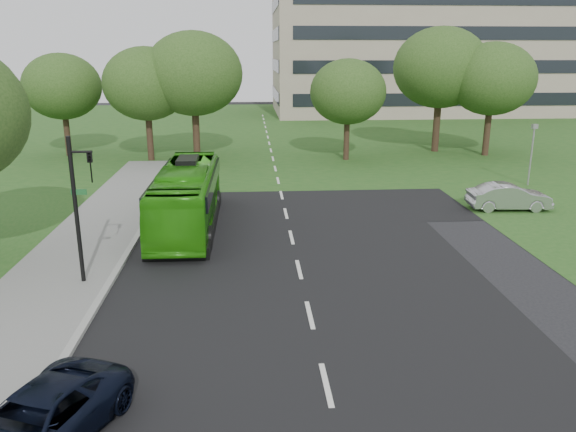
% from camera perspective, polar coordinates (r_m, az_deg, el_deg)
% --- Properties ---
extents(ground, '(160.00, 160.00, 0.00)m').
position_cam_1_polar(ground, '(20.38, 1.62, -7.56)').
color(ground, black).
rests_on(ground, ground).
extents(street_surfaces, '(120.00, 120.00, 0.15)m').
position_cam_1_polar(street_surfaces, '(42.14, -1.87, 5.05)').
color(street_surfaces, black).
rests_on(street_surfaces, ground).
extents(office_building, '(40.10, 20.10, 25.00)m').
position_cam_1_polar(office_building, '(84.06, 13.23, 18.80)').
color(office_building, '#A08F7C').
rests_on(office_building, ground).
extents(tree_park_a, '(6.56, 6.56, 8.71)m').
position_cam_1_polar(tree_park_a, '(45.43, -14.21, 12.88)').
color(tree_park_a, black).
rests_on(tree_park_a, ground).
extents(tree_park_b, '(7.53, 7.53, 9.87)m').
position_cam_1_polar(tree_park_b, '(44.97, -9.58, 14.06)').
color(tree_park_b, black).
rests_on(tree_park_b, ground).
extents(tree_park_c, '(5.88, 5.88, 7.82)m').
position_cam_1_polar(tree_park_c, '(44.59, 6.10, 12.43)').
color(tree_park_c, black).
rests_on(tree_park_c, ground).
extents(tree_park_d, '(7.82, 7.82, 10.34)m').
position_cam_1_polar(tree_park_d, '(49.84, 15.25, 14.32)').
color(tree_park_d, black).
rests_on(tree_park_d, ground).
extents(tree_park_e, '(6.82, 6.82, 9.09)m').
position_cam_1_polar(tree_park_e, '(49.09, 20.04, 12.94)').
color(tree_park_e, black).
rests_on(tree_park_e, ground).
extents(tree_park_f, '(6.16, 6.16, 8.23)m').
position_cam_1_polar(tree_park_f, '(49.58, -21.98, 12.10)').
color(tree_park_f, black).
rests_on(tree_park_f, ground).
extents(bus, '(2.58, 10.83, 3.01)m').
position_cam_1_polar(bus, '(27.66, -10.23, 1.94)').
color(bus, '#2C9B11').
rests_on(bus, ground).
extents(sedan, '(4.43, 1.75, 1.43)m').
position_cam_1_polar(sedan, '(32.66, 21.52, 1.83)').
color(sedan, '#B0B0B5').
rests_on(sedan, ground).
extents(suv, '(3.72, 5.15, 1.30)m').
position_cam_1_polar(suv, '(13.80, -24.21, -18.69)').
color(suv, black).
rests_on(suv, ground).
extents(traffic_light, '(0.88, 0.23, 5.49)m').
position_cam_1_polar(traffic_light, '(21.17, -20.39, 1.54)').
color(traffic_light, black).
rests_on(traffic_light, ground).
extents(camera_pole, '(0.35, 0.31, 3.92)m').
position_cam_1_polar(camera_pole, '(38.92, 23.57, 6.51)').
color(camera_pole, gray).
rests_on(camera_pole, ground).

